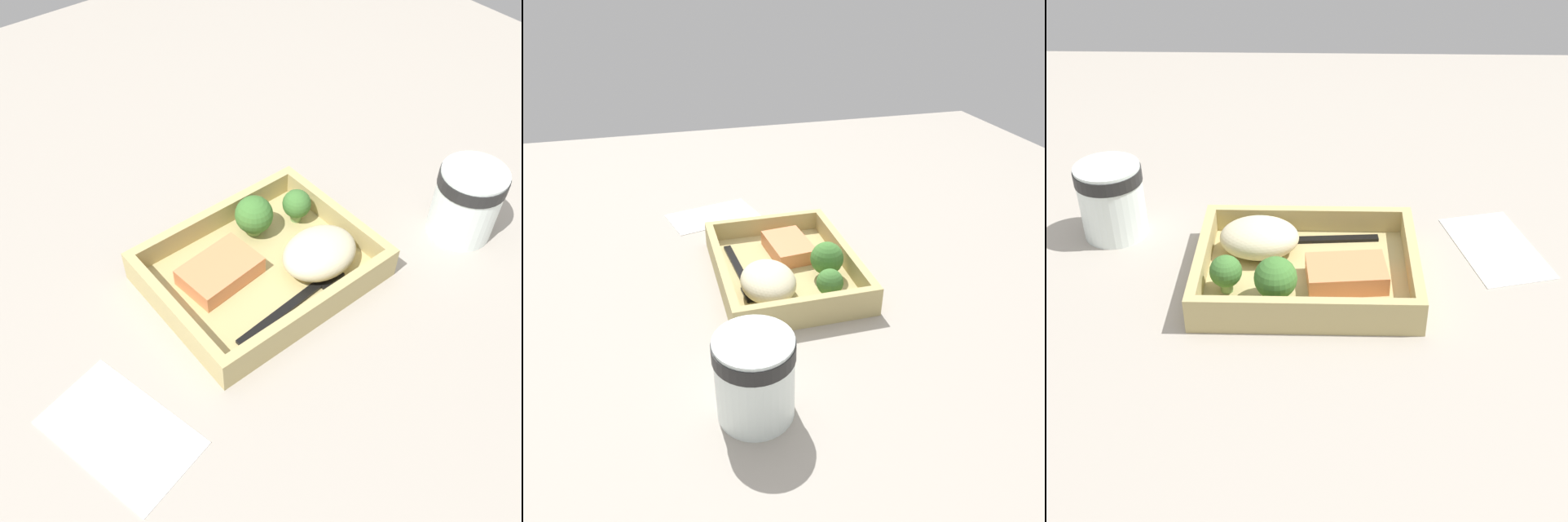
% 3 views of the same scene
% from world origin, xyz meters
% --- Properties ---
extents(ground_plane, '(1.60, 1.60, 0.02)m').
position_xyz_m(ground_plane, '(0.00, 0.00, -0.01)').
color(ground_plane, '#A1998D').
extents(takeout_tray, '(0.26, 0.20, 0.01)m').
position_xyz_m(takeout_tray, '(0.00, 0.00, 0.01)').
color(takeout_tray, tan).
rests_on(takeout_tray, ground_plane).
extents(tray_rim, '(0.26, 0.20, 0.03)m').
position_xyz_m(tray_rim, '(0.00, 0.00, 0.03)').
color(tray_rim, tan).
rests_on(tray_rim, takeout_tray).
extents(salmon_fillet, '(0.10, 0.07, 0.02)m').
position_xyz_m(salmon_fillet, '(-0.05, 0.02, 0.02)').
color(salmon_fillet, '#E78452').
rests_on(salmon_fillet, takeout_tray).
extents(mashed_potatoes, '(0.10, 0.08, 0.04)m').
position_xyz_m(mashed_potatoes, '(0.06, -0.04, 0.03)').
color(mashed_potatoes, beige).
rests_on(mashed_potatoes, takeout_tray).
extents(broccoli_floret_1, '(0.05, 0.05, 0.05)m').
position_xyz_m(broccoli_floret_1, '(0.03, 0.05, 0.04)').
color(broccoli_floret_1, '#739B51').
rests_on(broccoli_floret_1, takeout_tray).
extents(broccoli_floret_2, '(0.04, 0.04, 0.05)m').
position_xyz_m(broccoli_floret_2, '(0.09, 0.04, 0.04)').
color(broccoli_floret_2, '#769C58').
rests_on(broccoli_floret_2, takeout_tray).
extents(fork, '(0.16, 0.03, 0.00)m').
position_xyz_m(fork, '(0.00, -0.06, 0.01)').
color(fork, black).
rests_on(fork, takeout_tray).
extents(paper_cup, '(0.08, 0.08, 0.10)m').
position_xyz_m(paper_cup, '(0.25, -0.10, 0.05)').
color(paper_cup, white).
rests_on(paper_cup, ground_plane).
extents(receipt_slip, '(0.13, 0.17, 0.00)m').
position_xyz_m(receipt_slip, '(-0.24, -0.07, 0.00)').
color(receipt_slip, white).
rests_on(receipt_slip, ground_plane).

